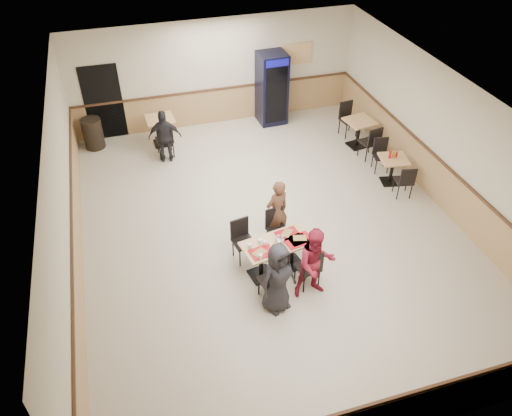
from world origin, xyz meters
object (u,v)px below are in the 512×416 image
object	(u,v)px
side_table_near	(392,167)
trash_bin	(93,133)
back_table	(161,127)
side_table_far	(359,129)
lone_diner	(165,137)
diner_man_opposite	(277,211)
diner_woman_left	(278,278)
pepsi_cooler	(272,88)
diner_woman_right	(316,263)
main_table	(277,252)

from	to	relation	value
side_table_near	trash_bin	size ratio (longest dim) A/B	0.90
side_table_near	trash_bin	distance (m)	7.84
back_table	side_table_far	bearing A→B (deg)	-17.87
lone_diner	diner_man_opposite	bearing A→B (deg)	125.07
diner_woman_left	diner_man_opposite	bearing A→B (deg)	50.24
diner_man_opposite	pepsi_cooler	distance (m)	5.24
diner_woman_left	diner_woman_right	world-z (taller)	diner_woman_right
lone_diner	trash_bin	size ratio (longest dim) A/B	1.70
side_table_far	pepsi_cooler	size ratio (longest dim) A/B	0.40
main_table	trash_bin	bearing A→B (deg)	109.16
diner_woman_right	side_table_far	size ratio (longest dim) A/B	1.85
lone_diner	pepsi_cooler	world-z (taller)	pepsi_cooler
diner_woman_left	diner_man_opposite	distance (m)	1.87
diner_woman_right	pepsi_cooler	world-z (taller)	pepsi_cooler
main_table	diner_woman_right	size ratio (longest dim) A/B	0.96
diner_woman_left	diner_woman_right	size ratio (longest dim) A/B	0.98
lone_diner	back_table	distance (m)	0.90
main_table	back_table	xyz separation A→B (m)	(-1.45, 5.50, 0.03)
diner_woman_right	lone_diner	distance (m)	5.71
lone_diner	side_table_far	bearing A→B (deg)	-178.36
diner_man_opposite	back_table	world-z (taller)	diner_man_opposite
trash_bin	pepsi_cooler	bearing A→B (deg)	0.49
trash_bin	diner_woman_left	bearing A→B (deg)	-66.45
diner_woman_right	side_table_near	distance (m)	4.24
diner_woman_right	lone_diner	xyz separation A→B (m)	(-1.92, 5.38, -0.05)
side_table_near	main_table	bearing A→B (deg)	-150.43
diner_woman_right	side_table_far	bearing A→B (deg)	57.86
diner_woman_right	diner_woman_left	bearing A→B (deg)	-168.27
diner_woman_right	trash_bin	world-z (taller)	diner_woman_right
diner_woman_left	back_table	distance (m)	6.50
diner_woman_left	back_table	size ratio (longest dim) A/B	1.89
diner_woman_left	trash_bin	distance (m)	7.36
side_table_near	back_table	distance (m)	6.14
back_table	pepsi_cooler	bearing A→B (deg)	6.87
diner_man_opposite	trash_bin	world-z (taller)	diner_man_opposite
side_table_far	back_table	bearing A→B (deg)	162.13
diner_man_opposite	diner_woman_left	bearing A→B (deg)	53.91
main_table	diner_man_opposite	distance (m)	0.97
diner_woman_left	pepsi_cooler	distance (m)	7.11
lone_diner	pepsi_cooler	bearing A→B (deg)	-148.57
diner_woman_left	back_table	world-z (taller)	diner_woman_left
diner_man_opposite	back_table	bearing A→B (deg)	-87.25
diner_man_opposite	pepsi_cooler	size ratio (longest dim) A/B	0.72
diner_woman_left	diner_man_opposite	world-z (taller)	same
side_table_far	pepsi_cooler	bearing A→B (deg)	131.63
diner_woman_right	side_table_far	xyz separation A→B (m)	(3.14, 4.63, -0.24)
diner_man_opposite	side_table_near	xyz separation A→B (m)	(3.34, 1.17, -0.28)
main_table	lone_diner	size ratio (longest dim) A/B	1.03
lone_diner	side_table_near	world-z (taller)	lone_diner
lone_diner	diner_woman_right	bearing A→B (deg)	119.75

